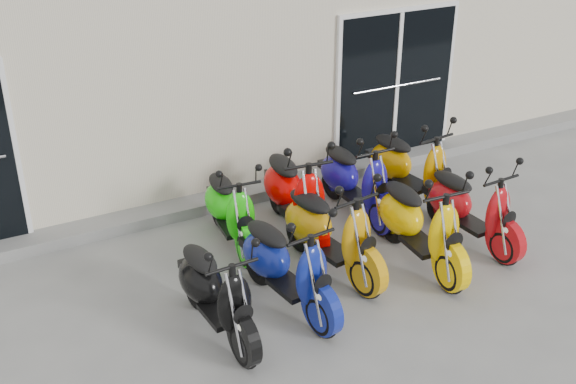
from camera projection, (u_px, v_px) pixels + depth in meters
name	position (u px, v px, depth m)	size (l,w,h in m)	color
ground	(313.00, 272.00, 8.21)	(80.00, 80.00, 0.00)	gray
building	(155.00, 32.00, 11.61)	(14.00, 6.00, 3.20)	beige
front_step	(239.00, 195.00, 9.77)	(14.00, 0.40, 0.15)	gray
door_right	(396.00, 81.00, 10.45)	(2.02, 0.08, 2.22)	black
scooter_front_black	(216.00, 282.00, 6.93)	(0.60, 1.65, 1.22)	black
scooter_front_blue	(287.00, 255.00, 7.32)	(0.63, 1.73, 1.28)	navy
scooter_front_orange_a	(331.00, 220.00, 7.92)	(0.65, 1.79, 1.33)	orange
scooter_front_orange_b	(422.00, 214.00, 8.06)	(0.65, 1.79, 1.32)	#FFC900
scooter_front_red	(473.00, 197.00, 8.52)	(0.60, 1.66, 1.23)	#B30D13
scooter_back_green	(230.00, 201.00, 8.49)	(0.59, 1.62, 1.19)	#1DE20D
scooter_back_red	(295.00, 184.00, 8.69)	(0.68, 1.86, 1.37)	#E50200
scooter_back_blue	(356.00, 170.00, 9.14)	(0.63, 1.73, 1.28)	#17108F
scooter_back_yellow	(412.00, 157.00, 9.50)	(0.64, 1.75, 1.29)	#CE8801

